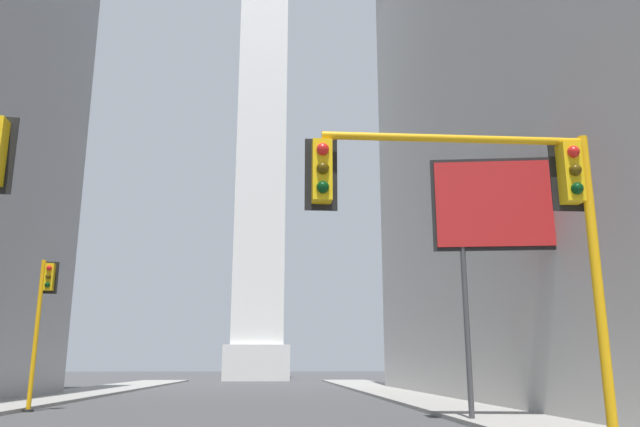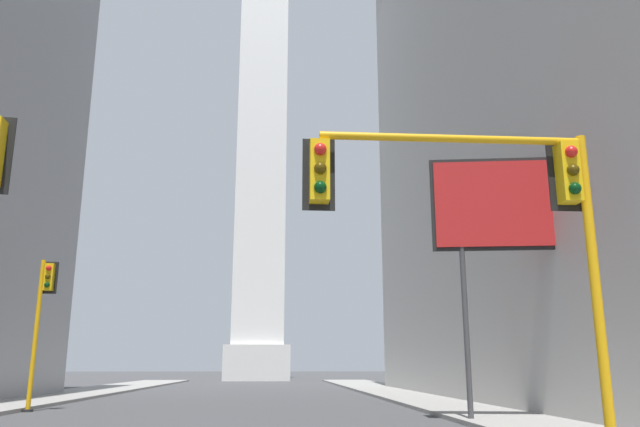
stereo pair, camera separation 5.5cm
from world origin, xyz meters
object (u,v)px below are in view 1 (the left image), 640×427
at_px(obelisk, 263,121).
at_px(traffic_light_near_right, 495,208).
at_px(billboard_sign, 519,210).
at_px(traffic_light_mid_left, 42,310).

bearing_deg(obelisk, traffic_light_near_right, -85.15).
distance_m(obelisk, billboard_sign, 65.40).
bearing_deg(traffic_light_near_right, billboard_sign, 65.30).
height_order(traffic_light_near_right, traffic_light_mid_left, traffic_light_mid_left).
relative_size(traffic_light_near_right, billboard_sign, 0.67).
distance_m(obelisk, traffic_light_mid_left, 60.63).
height_order(traffic_light_mid_left, billboard_sign, billboard_sign).
height_order(traffic_light_near_right, billboard_sign, billboard_sign).
xyz_separation_m(obelisk, traffic_light_mid_left, (-7.39, -52.35, -29.68)).
xyz_separation_m(traffic_light_near_right, traffic_light_mid_left, (-13.17, 15.73, -0.51)).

